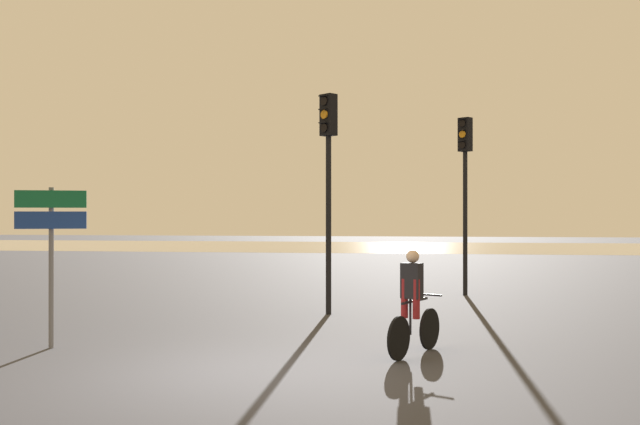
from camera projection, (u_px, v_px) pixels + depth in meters
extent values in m
plane|color=#333338|center=(234.00, 374.00, 9.66)|extent=(120.00, 120.00, 0.00)
cube|color=#9E937F|center=(380.00, 247.00, 47.16)|extent=(80.00, 16.00, 0.01)
cylinder|color=black|center=(465.00, 223.00, 19.03)|extent=(0.12, 0.12, 3.85)
cube|color=black|center=(465.00, 135.00, 19.03)|extent=(0.40, 0.38, 0.90)
cylinder|color=black|center=(462.00, 123.00, 18.94)|extent=(0.17, 0.14, 0.19)
cube|color=black|center=(462.00, 119.00, 18.92)|extent=(0.22, 0.21, 0.02)
cylinder|color=orange|center=(462.00, 134.00, 18.94)|extent=(0.17, 0.14, 0.19)
cube|color=black|center=(462.00, 130.00, 18.92)|extent=(0.22, 0.21, 0.02)
cylinder|color=black|center=(462.00, 145.00, 18.94)|extent=(0.17, 0.14, 0.19)
cube|color=black|center=(462.00, 141.00, 18.92)|extent=(0.22, 0.21, 0.02)
cylinder|color=black|center=(329.00, 225.00, 15.41)|extent=(0.12, 0.12, 3.86)
cube|color=black|center=(329.00, 115.00, 15.41)|extent=(0.40, 0.39, 0.90)
cylinder|color=black|center=(324.00, 101.00, 15.32)|extent=(0.17, 0.14, 0.19)
cube|color=black|center=(323.00, 96.00, 15.30)|extent=(0.22, 0.21, 0.02)
cylinder|color=orange|center=(324.00, 114.00, 15.32)|extent=(0.17, 0.14, 0.19)
cube|color=black|center=(323.00, 109.00, 15.30)|extent=(0.22, 0.21, 0.02)
cylinder|color=black|center=(324.00, 128.00, 15.32)|extent=(0.17, 0.14, 0.19)
cube|color=black|center=(323.00, 123.00, 15.30)|extent=(0.22, 0.21, 0.02)
cylinder|color=slate|center=(51.00, 268.00, 11.52)|extent=(0.08, 0.08, 2.60)
cube|color=#116038|center=(51.00, 199.00, 11.47)|extent=(1.04, 0.42, 0.28)
cube|color=navy|center=(51.00, 220.00, 11.47)|extent=(1.04, 0.42, 0.28)
cylinder|color=black|center=(430.00, 329.00, 11.38)|extent=(0.33, 0.61, 0.66)
cylinder|color=black|center=(399.00, 338.00, 10.52)|extent=(0.33, 0.61, 0.66)
cylinder|color=black|center=(415.00, 301.00, 10.95)|extent=(0.41, 0.77, 0.04)
cylinder|color=black|center=(410.00, 317.00, 10.83)|extent=(0.04, 0.04, 0.55)
cylinder|color=black|center=(428.00, 295.00, 11.34)|extent=(0.43, 0.23, 0.03)
cylinder|color=maroon|center=(416.00, 299.00, 10.77)|extent=(0.11, 0.11, 0.60)
cylinder|color=maroon|center=(404.00, 298.00, 10.88)|extent=(0.11, 0.11, 0.60)
cube|color=black|center=(412.00, 281.00, 10.87)|extent=(0.36, 0.31, 0.54)
sphere|color=beige|center=(413.00, 256.00, 10.89)|extent=(0.20, 0.20, 0.20)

